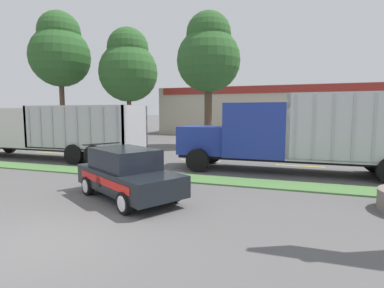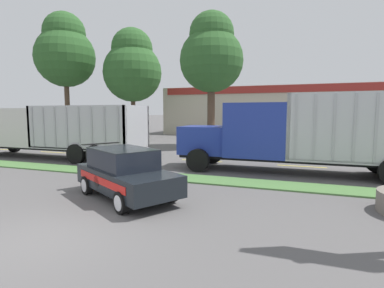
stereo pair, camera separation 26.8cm
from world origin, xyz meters
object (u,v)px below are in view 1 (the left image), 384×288
Objects in this scene: rally_car at (127,173)px; dump_truck_far_right at (275,136)px; dump_truck_mid at (37,132)px; traffic_cone at (94,173)px.

dump_truck_far_right is at bearing 55.13° from rally_car.
dump_truck_mid is 8.61m from traffic_cone.
dump_truck_far_right is 8.19m from traffic_cone.
dump_truck_far_right is (13.97, 0.19, 0.11)m from dump_truck_mid.
dump_truck_far_right reaches higher than dump_truck_mid.
dump_truck_far_right is at bearing 34.57° from traffic_cone.
dump_truck_mid is at bearing 148.99° from traffic_cone.
rally_car is (-4.24, -6.09, -0.85)m from dump_truck_far_right.
rally_car reaches higher than traffic_cone.
dump_truck_mid reaches higher than rally_car.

